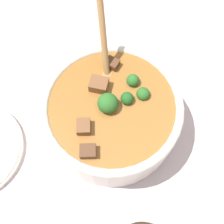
{
  "coord_description": "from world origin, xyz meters",
  "views": [
    {
      "loc": [
        0.07,
        0.21,
        0.59
      ],
      "look_at": [
        0.0,
        0.0,
        0.07
      ],
      "focal_mm": 45.0,
      "sensor_mm": 36.0,
      "label": 1
    }
  ],
  "objects": [
    {
      "name": "stew_bowl",
      "position": [
        -0.0,
        -0.0,
        0.06
      ],
      "size": [
        0.27,
        0.33,
        0.29
      ],
      "color": "white",
      "rests_on": "ground_plane"
    },
    {
      "name": "ground_plane",
      "position": [
        0.0,
        0.0,
        0.0
      ],
      "size": [
        4.0,
        4.0,
        0.0
      ],
      "primitive_type": "plane",
      "color": "silver"
    }
  ]
}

